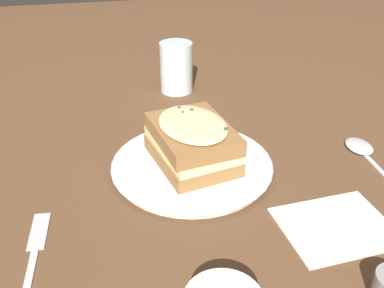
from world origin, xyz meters
TOP-DOWN VIEW (x-y plane):
  - ground_plane at (0.00, 0.00)m, footprint 2.40×2.40m
  - dinner_plate at (-0.02, 0.01)m, footprint 0.26×0.26m
  - sandwich at (-0.02, 0.01)m, footprint 0.14×0.17m
  - water_glass at (-0.06, -0.31)m, footprint 0.07×0.07m
  - fork at (0.21, 0.14)m, footprint 0.03×0.19m
  - spoon at (-0.32, 0.01)m, footprint 0.05×0.17m
  - napkin at (-0.18, 0.18)m, footprint 0.16×0.13m

SIDE VIEW (x-z plane):
  - ground_plane at x=0.00m, z-range 0.00..0.00m
  - fork at x=0.21m, z-range 0.00..0.00m
  - napkin at x=-0.18m, z-range 0.00..0.00m
  - spoon at x=-0.32m, z-range 0.00..0.01m
  - dinner_plate at x=-0.02m, z-range 0.00..0.02m
  - sandwich at x=-0.02m, z-range 0.02..0.09m
  - water_glass at x=-0.06m, z-range 0.00..0.11m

